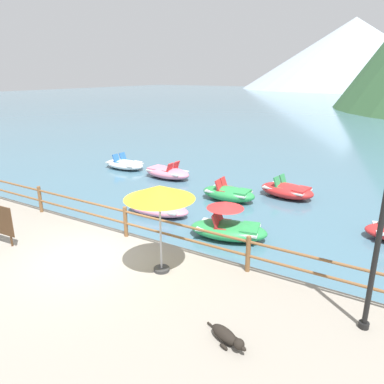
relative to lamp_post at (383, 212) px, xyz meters
name	(u,v)px	position (x,y,z in m)	size (l,w,h in m)	color
ground_plane	(347,120)	(-6.76, 39.27, -2.81)	(200.00, 200.00, 0.00)	#477084
promenade_dock	(15,305)	(-6.76, -2.93, -2.61)	(28.00, 8.00, 0.40)	gray
dock_railing	(125,219)	(-6.76, 0.82, -1.84)	(23.92, 0.12, 0.95)	brown
lamp_post	(383,212)	(0.00, 0.00, 0.00)	(0.28, 0.28, 4.00)	black
beach_umbrella	(159,193)	(-4.64, -0.29, -0.37)	(1.70, 1.70, 2.24)	#B2B2B7
dog_resting	(227,336)	(-2.10, -1.75, -2.29)	(1.01, 0.52, 0.26)	black
pedal_boat_0	(229,193)	(-6.05, 6.47, -2.50)	(2.34, 1.23, 0.90)	green
pedal_boat_1	(287,190)	(-4.08, 8.18, -2.51)	(2.53, 1.67, 0.90)	red
pedal_boat_2	(167,172)	(-10.28, 7.99, -2.52)	(2.66, 1.43, 0.88)	pink
pedal_boat_3	(125,164)	(-13.45, 8.34, -2.56)	(2.59, 1.46, 0.82)	white
pedal_boat_4	(157,208)	(-7.67, 3.61, -2.57)	(2.65, 1.44, 0.81)	pink
pedal_boat_6	(228,226)	(-4.43, 3.10, -2.41)	(2.75, 1.84, 1.25)	green
distant_peak	(352,54)	(-22.29, 134.66, 8.65)	(72.66, 72.66, 22.93)	#9EADBC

